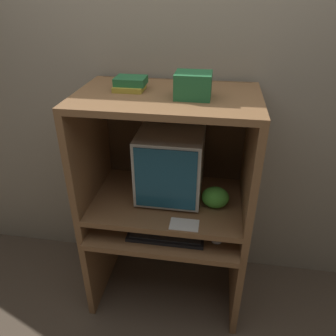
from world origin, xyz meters
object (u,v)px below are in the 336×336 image
Objects in this scene: snack_bag at (215,197)px; storage_box at (193,85)px; mouse at (216,242)px; keyboard at (166,235)px; book_stack at (130,84)px; crt_monitor at (171,163)px.

snack_bag is 0.89× the size of storage_box.
snack_bag is at bearing 0.58° from storage_box.
snack_bag is at bearing 99.34° from mouse.
book_stack is (-0.23, 0.23, 0.84)m from keyboard.
book_stack is at bearing 155.32° from mouse.
keyboard is 0.90m from book_stack.
storage_box is at bearing -14.20° from book_stack.
mouse is 0.34× the size of book_stack.
storage_box is (-0.18, 0.16, 0.87)m from mouse.
crt_monitor is 0.44m from keyboard.
storage_box is at bearing 139.54° from mouse.
mouse is 0.90m from storage_box.
book_stack is 0.92× the size of storage_box.
storage_box is (0.13, -0.11, 0.51)m from crt_monitor.
snack_bag is 0.97× the size of book_stack.
mouse is at bearing -40.28° from crt_monitor.
book_stack is (-0.53, 0.25, 0.84)m from mouse.
snack_bag is (0.28, -0.10, -0.16)m from crt_monitor.
mouse is 0.32× the size of storage_box.
mouse is 1.02m from book_stack.
book_stack reaches higher than snack_bag.
storage_box reaches higher than snack_bag.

